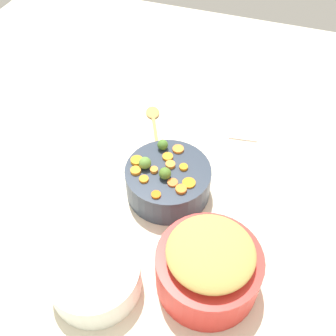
{
  "coord_description": "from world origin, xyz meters",
  "views": [
    {
      "loc": [
        -0.74,
        -0.3,
        1.01
      ],
      "look_at": [
        -0.0,
        -0.04,
        0.13
      ],
      "focal_mm": 42.24,
      "sensor_mm": 36.0,
      "label": 1
    }
  ],
  "objects_px": {
    "wooden_spoon": "(154,119)",
    "serving_bowl_carrots": "(168,181)",
    "metal_pot": "(208,270)",
    "casserole_dish": "(95,277)"
  },
  "relations": [
    {
      "from": "serving_bowl_carrots",
      "to": "casserole_dish",
      "type": "relative_size",
      "value": 1.11
    },
    {
      "from": "casserole_dish",
      "to": "serving_bowl_carrots",
      "type": "bearing_deg",
      "value": -11.14
    },
    {
      "from": "serving_bowl_carrots",
      "to": "casserole_dish",
      "type": "xyz_separation_m",
      "value": [
        -0.36,
        0.07,
        -0.0
      ]
    },
    {
      "from": "serving_bowl_carrots",
      "to": "casserole_dish",
      "type": "height_order",
      "value": "serving_bowl_carrots"
    },
    {
      "from": "serving_bowl_carrots",
      "to": "metal_pot",
      "type": "relative_size",
      "value": 0.98
    },
    {
      "from": "serving_bowl_carrots",
      "to": "metal_pot",
      "type": "distance_m",
      "value": 0.32
    },
    {
      "from": "wooden_spoon",
      "to": "casserole_dish",
      "type": "bearing_deg",
      "value": -172.02
    },
    {
      "from": "metal_pot",
      "to": "casserole_dish",
      "type": "distance_m",
      "value": 0.29
    },
    {
      "from": "metal_pot",
      "to": "wooden_spoon",
      "type": "bearing_deg",
      "value": 32.81
    },
    {
      "from": "wooden_spoon",
      "to": "serving_bowl_carrots",
      "type": "bearing_deg",
      "value": -151.69
    }
  ]
}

